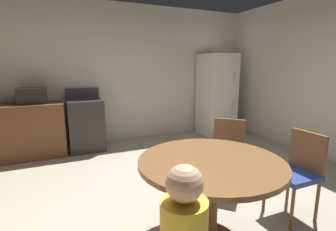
# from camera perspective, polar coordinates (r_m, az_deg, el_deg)

# --- Properties ---
(ground_plane) EXTENTS (14.00, 14.00, 0.00)m
(ground_plane) POSITION_cam_1_polar(r_m,az_deg,el_deg) (2.81, 3.01, -21.22)
(ground_plane) COLOR #A89E89
(wall_back) EXTENTS (6.06, 0.12, 2.70)m
(wall_back) POSITION_cam_1_polar(r_m,az_deg,el_deg) (5.12, -11.86, 9.33)
(wall_back) COLOR beige
(wall_back) RESTS_ON ground
(kitchen_counter) EXTENTS (1.71, 0.60, 0.90)m
(kitchen_counter) POSITION_cam_1_polar(r_m,az_deg,el_deg) (4.79, -32.78, -3.28)
(kitchen_counter) COLOR brown
(kitchen_counter) RESTS_ON ground
(oven_range) EXTENTS (0.60, 0.60, 1.10)m
(oven_range) POSITION_cam_1_polar(r_m,az_deg,el_deg) (4.75, -18.33, -1.93)
(oven_range) COLOR #2D2B28
(oven_range) RESTS_ON ground
(refrigerator) EXTENTS (0.68, 0.68, 1.76)m
(refrigerator) POSITION_cam_1_polar(r_m,az_deg,el_deg) (5.60, 11.07, 4.68)
(refrigerator) COLOR white
(refrigerator) RESTS_ON ground
(microwave) EXTENTS (0.44, 0.32, 0.26)m
(microwave) POSITION_cam_1_polar(r_m,az_deg,el_deg) (4.65, -28.70, 4.03)
(microwave) COLOR black
(microwave) RESTS_ON kitchen_counter
(dining_table) EXTENTS (1.19, 1.19, 0.76)m
(dining_table) POSITION_cam_1_polar(r_m,az_deg,el_deg) (2.15, 9.68, -13.88)
(dining_table) COLOR brown
(dining_table) RESTS_ON ground
(chair_east) EXTENTS (0.40, 0.40, 0.87)m
(chair_east) POSITION_cam_1_polar(r_m,az_deg,el_deg) (2.85, 27.58, -10.79)
(chair_east) COLOR brown
(chair_east) RESTS_ON ground
(chair_northeast) EXTENTS (0.57, 0.57, 0.87)m
(chair_northeast) POSITION_cam_1_polar(r_m,az_deg,el_deg) (3.13, 13.41, -7.79)
(chair_northeast) COLOR brown
(chair_northeast) RESTS_ON ground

